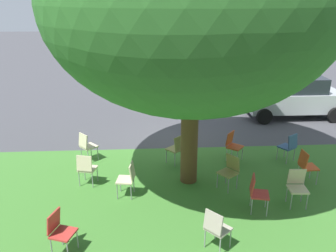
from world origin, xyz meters
TOP-DOWN VIEW (x-y plane):
  - ground at (0.00, 0.00)m, footprint 80.00×80.00m
  - grass_verge at (0.00, 3.20)m, footprint 48.00×6.00m
  - street_tree at (-0.37, 2.31)m, footprint 6.74×6.74m
  - chair_0 at (-1.36, 2.73)m, footprint 0.58×0.58m
  - chair_1 at (-1.82, 1.14)m, footprint 0.59×0.58m
  - chair_2 at (2.50, 0.95)m, footprint 0.59×0.59m
  - chair_3 at (-2.76, 3.58)m, footprint 0.45×0.45m
  - chair_4 at (2.37, 4.93)m, footprint 0.53×0.53m
  - chair_5 at (-0.13, 1.28)m, footprint 0.59×0.59m
  - chair_6 at (2.28, 2.41)m, footprint 0.50×0.51m
  - chair_7 at (-3.42, 2.57)m, footprint 0.44×0.44m
  - chair_8 at (-0.58, 5.04)m, footprint 0.59×0.59m
  - chair_9 at (1.18, 2.99)m, footprint 0.48×0.47m
  - chair_10 at (-3.44, 1.34)m, footprint 0.58×0.58m
  - chair_11 at (-1.74, 3.80)m, footprint 0.50×0.50m
  - parked_car at (-5.20, -2.76)m, footprint 3.70×1.92m

SIDE VIEW (x-z plane):
  - ground at x=0.00m, z-range 0.00..0.00m
  - grass_verge at x=0.00m, z-range 0.00..0.01m
  - chair_0 at x=-1.36m, z-range 0.08..0.96m
  - chair_1 at x=-1.82m, z-range 0.08..0.96m
  - chair_2 at x=2.50m, z-range 0.08..0.96m
  - chair_3 at x=-2.76m, z-range 0.08..0.96m
  - chair_4 at x=2.37m, z-range 0.08..0.96m
  - chair_5 at x=-0.13m, z-range 0.08..0.96m
  - chair_6 at x=2.28m, z-range 0.08..0.96m
  - chair_7 at x=-3.42m, z-range 0.08..0.96m
  - chair_8 at x=-0.58m, z-range 0.08..0.96m
  - chair_9 at x=1.18m, z-range 0.08..0.96m
  - chair_10 at x=-3.44m, z-range 0.08..0.96m
  - chair_11 at x=-1.74m, z-range 0.08..0.96m
  - parked_car at x=-5.20m, z-range 0.01..1.66m
  - street_tree at x=-0.37m, z-range 0.98..7.95m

